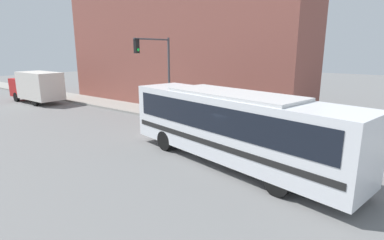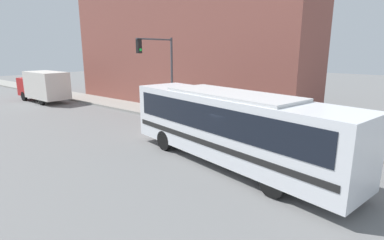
{
  "view_description": "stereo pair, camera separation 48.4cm",
  "coord_description": "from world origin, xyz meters",
  "px_view_note": "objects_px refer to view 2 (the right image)",
  "views": [
    {
      "loc": [
        -10.95,
        -5.31,
        5.02
      ],
      "look_at": [
        1.15,
        4.08,
        1.4
      ],
      "focal_mm": 28.0,
      "sensor_mm": 36.0,
      "label": 1
    },
    {
      "loc": [
        -10.64,
        -5.69,
        5.02
      ],
      "look_at": [
        1.15,
        4.08,
        1.4
      ],
      "focal_mm": 28.0,
      "sensor_mm": 36.0,
      "label": 2
    }
  ],
  "objects_px": {
    "fire_hydrant": "(227,121)",
    "city_bus": "(230,124)",
    "traffic_light_pole": "(161,64)",
    "pedestrian_near_corner": "(184,106)",
    "parking_meter": "(166,103)",
    "delivery_truck": "(43,85)"
  },
  "relations": [
    {
      "from": "fire_hydrant",
      "to": "city_bus",
      "type": "bearing_deg",
      "value": -145.54
    },
    {
      "from": "traffic_light_pole",
      "to": "pedestrian_near_corner",
      "type": "distance_m",
      "value": 3.47
    },
    {
      "from": "city_bus",
      "to": "fire_hydrant",
      "type": "bearing_deg",
      "value": 45.17
    },
    {
      "from": "city_bus",
      "to": "traffic_light_pole",
      "type": "relative_size",
      "value": 2.03
    },
    {
      "from": "city_bus",
      "to": "pedestrian_near_corner",
      "type": "distance_m",
      "value": 9.29
    },
    {
      "from": "city_bus",
      "to": "pedestrian_near_corner",
      "type": "height_order",
      "value": "city_bus"
    },
    {
      "from": "fire_hydrant",
      "to": "parking_meter",
      "type": "height_order",
      "value": "parking_meter"
    },
    {
      "from": "pedestrian_near_corner",
      "to": "delivery_truck",
      "type": "bearing_deg",
      "value": 101.28
    },
    {
      "from": "delivery_truck",
      "to": "traffic_light_pole",
      "type": "height_order",
      "value": "traffic_light_pole"
    },
    {
      "from": "city_bus",
      "to": "fire_hydrant",
      "type": "height_order",
      "value": "city_bus"
    },
    {
      "from": "city_bus",
      "to": "delivery_truck",
      "type": "relative_size",
      "value": 1.74
    },
    {
      "from": "parking_meter",
      "to": "fire_hydrant",
      "type": "bearing_deg",
      "value": -90.0
    },
    {
      "from": "traffic_light_pole",
      "to": "parking_meter",
      "type": "height_order",
      "value": "traffic_light_pole"
    },
    {
      "from": "parking_meter",
      "to": "city_bus",
      "type": "bearing_deg",
      "value": -119.34
    },
    {
      "from": "city_bus",
      "to": "traffic_light_pole",
      "type": "height_order",
      "value": "traffic_light_pole"
    },
    {
      "from": "parking_meter",
      "to": "pedestrian_near_corner",
      "type": "height_order",
      "value": "pedestrian_near_corner"
    },
    {
      "from": "city_bus",
      "to": "pedestrian_near_corner",
      "type": "bearing_deg",
      "value": 64.71
    },
    {
      "from": "parking_meter",
      "to": "traffic_light_pole",
      "type": "bearing_deg",
      "value": -150.94
    },
    {
      "from": "parking_meter",
      "to": "pedestrian_near_corner",
      "type": "xyz_separation_m",
      "value": [
        0.49,
        -1.32,
        -0.13
      ]
    },
    {
      "from": "fire_hydrant",
      "to": "parking_meter",
      "type": "distance_m",
      "value": 5.43
    },
    {
      "from": "pedestrian_near_corner",
      "to": "city_bus",
      "type": "bearing_deg",
      "value": -126.0
    },
    {
      "from": "delivery_truck",
      "to": "fire_hydrant",
      "type": "xyz_separation_m",
      "value": [
        2.58,
        -19.51,
        -1.06
      ]
    }
  ]
}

